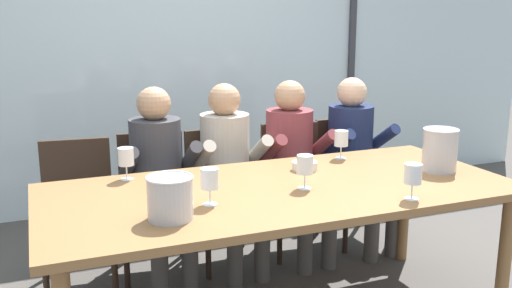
% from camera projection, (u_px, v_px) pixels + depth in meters
% --- Properties ---
extents(ground, '(14.00, 14.00, 0.00)m').
position_uv_depth(ground, '(222.00, 251.00, 3.94)').
color(ground, '#4C4742').
extents(window_glass_panel, '(7.61, 0.03, 2.60)m').
position_uv_depth(window_glass_panel, '(175.00, 54.00, 4.73)').
color(window_glass_panel, silver).
rests_on(window_glass_panel, ground).
extents(window_mullion_right, '(0.06, 0.06, 2.60)m').
position_uv_depth(window_mullion_right, '(351.00, 50.00, 5.33)').
color(window_mullion_right, '#38383D').
rests_on(window_mullion_right, ground).
extents(hillside_vineyard, '(13.61, 2.40, 1.87)m').
position_uv_depth(hillside_vineyard, '(111.00, 62.00, 8.51)').
color(hillside_vineyard, '#386633').
rests_on(hillside_vineyard, ground).
extents(dining_table, '(2.41, 1.07, 0.76)m').
position_uv_depth(dining_table, '(281.00, 199.00, 2.88)').
color(dining_table, olive).
rests_on(dining_table, ground).
extents(chair_near_curtain, '(0.48, 0.48, 0.88)m').
position_uv_depth(chair_near_curtain, '(78.00, 201.00, 3.42)').
color(chair_near_curtain, '#332319').
rests_on(chair_near_curtain, ground).
extents(chair_left_of_center, '(0.49, 0.49, 0.88)m').
position_uv_depth(chair_left_of_center, '(153.00, 191.00, 3.61)').
color(chair_left_of_center, '#332319').
rests_on(chair_left_of_center, ground).
extents(chair_center, '(0.45, 0.45, 0.88)m').
position_uv_depth(chair_center, '(221.00, 185.00, 3.74)').
color(chair_center, '#332319').
rests_on(chair_center, ground).
extents(chair_right_of_center, '(0.49, 0.49, 0.88)m').
position_uv_depth(chair_right_of_center, '(294.00, 177.00, 3.94)').
color(chair_right_of_center, '#332319').
rests_on(chair_right_of_center, ground).
extents(chair_near_window_right, '(0.46, 0.46, 0.88)m').
position_uv_depth(chair_near_window_right, '(347.00, 169.00, 4.13)').
color(chair_near_window_right, '#332319').
rests_on(chair_near_window_right, ground).
extents(person_charcoal_jacket, '(0.46, 0.61, 1.20)m').
position_uv_depth(person_charcoal_jacket, '(159.00, 171.00, 3.44)').
color(person_charcoal_jacket, '#38383D').
rests_on(person_charcoal_jacket, ground).
extents(person_beige_jumper, '(0.47, 0.62, 1.20)m').
position_uv_depth(person_beige_jumper, '(229.00, 164.00, 3.61)').
color(person_beige_jumper, '#B7AD9E').
rests_on(person_beige_jumper, ground).
extents(person_maroon_top, '(0.47, 0.62, 1.20)m').
position_uv_depth(person_maroon_top, '(294.00, 157.00, 3.78)').
color(person_maroon_top, brown).
rests_on(person_maroon_top, ground).
extents(person_navy_polo, '(0.49, 0.63, 1.20)m').
position_uv_depth(person_navy_polo, '(356.00, 151.00, 3.95)').
color(person_navy_polo, '#192347').
rests_on(person_navy_polo, ground).
extents(ice_bucket_primary, '(0.20, 0.20, 0.19)m').
position_uv_depth(ice_bucket_primary, '(170.00, 197.00, 2.39)').
color(ice_bucket_primary, '#B7B7BC').
rests_on(ice_bucket_primary, dining_table).
extents(ice_bucket_secondary, '(0.20, 0.20, 0.24)m').
position_uv_depth(ice_bucket_secondary, '(440.00, 149.00, 3.13)').
color(ice_bucket_secondary, '#B7B7BC').
rests_on(ice_bucket_secondary, dining_table).
extents(tasting_bowl, '(0.14, 0.14, 0.05)m').
position_uv_depth(tasting_bowl, '(305.00, 166.00, 3.17)').
color(tasting_bowl, silver).
rests_on(tasting_bowl, dining_table).
extents(wine_glass_by_left_taster, '(0.08, 0.08, 0.17)m').
position_uv_depth(wine_glass_by_left_taster, '(413.00, 175.00, 2.64)').
color(wine_glass_by_left_taster, silver).
rests_on(wine_glass_by_left_taster, dining_table).
extents(wine_glass_near_bucket, '(0.08, 0.08, 0.17)m').
position_uv_depth(wine_glass_near_bucket, '(305.00, 166.00, 2.80)').
color(wine_glass_near_bucket, silver).
rests_on(wine_glass_near_bucket, dining_table).
extents(wine_glass_center_pour, '(0.08, 0.08, 0.17)m').
position_uv_depth(wine_glass_center_pour, '(210.00, 180.00, 2.56)').
color(wine_glass_center_pour, silver).
rests_on(wine_glass_center_pour, dining_table).
extents(wine_glass_by_right_taster, '(0.08, 0.08, 0.17)m').
position_uv_depth(wine_glass_by_right_taster, '(341.00, 140.00, 3.41)').
color(wine_glass_by_right_taster, silver).
rests_on(wine_glass_by_right_taster, dining_table).
extents(wine_glass_spare_empty, '(0.08, 0.08, 0.17)m').
position_uv_depth(wine_glass_spare_empty, '(126.00, 157.00, 2.96)').
color(wine_glass_spare_empty, silver).
rests_on(wine_glass_spare_empty, dining_table).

